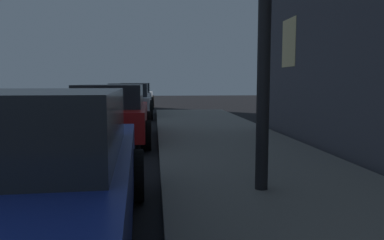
% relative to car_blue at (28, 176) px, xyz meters
% --- Properties ---
extents(car_blue, '(2.12, 4.44, 1.43)m').
position_rel_car_blue_xyz_m(car_blue, '(0.00, 0.00, 0.00)').
color(car_blue, navy).
rests_on(car_blue, ground).
extents(car_red, '(1.98, 4.07, 1.43)m').
position_rel_car_blue_xyz_m(car_red, '(-0.00, 6.08, 0.00)').
color(car_red, maroon).
rests_on(car_red, ground).
extents(car_silver, '(2.00, 4.02, 1.43)m').
position_rel_car_blue_xyz_m(car_silver, '(-0.00, 12.42, -0.01)').
color(car_silver, '#B7B7BF').
rests_on(car_silver, ground).
extents(car_white, '(2.08, 4.30, 1.43)m').
position_rel_car_blue_xyz_m(car_white, '(-0.00, 18.30, -0.01)').
color(car_white, silver).
rests_on(car_white, ground).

